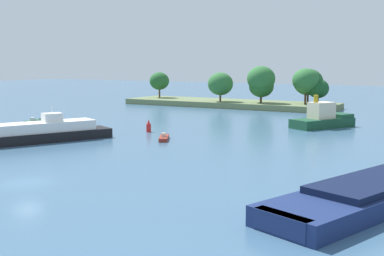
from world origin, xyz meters
name	(u,v)px	position (x,y,z in m)	size (l,w,h in m)	color
ground_plane	(26,183)	(0.00, 0.00, 0.00)	(400.00, 400.00, 0.00)	#3D607F
treeline_island	(248,92)	(-11.90, 75.91, 3.63)	(50.85, 13.52, 9.56)	#66754C
fishing_skiff	(34,121)	(-32.18, 30.26, 0.27)	(2.08, 4.01, 0.98)	#19472D
small_motorboat	(164,138)	(-2.53, 25.73, 0.27)	(3.17, 4.55, 0.98)	maroon
tugboat	(323,119)	(12.67, 49.05, 1.37)	(8.79, 11.25, 5.26)	#19472D
white_riverboat	(33,133)	(-16.15, 15.53, 1.21)	(12.62, 20.28, 5.08)	black
channel_buoy_red	(149,127)	(-8.57, 30.84, 0.81)	(0.70, 0.70, 1.90)	red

